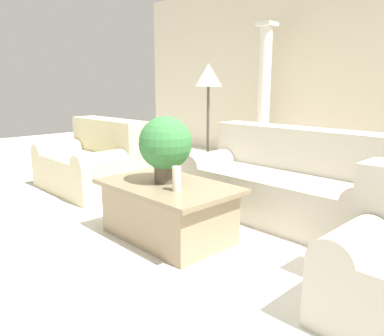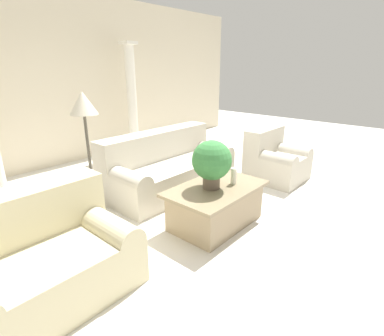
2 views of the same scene
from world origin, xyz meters
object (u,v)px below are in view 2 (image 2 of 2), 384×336
object	(u,v)px
sofa_long	(168,167)
coffee_table	(216,205)
armchair	(275,159)
loveseat	(40,258)
potted_plant	(212,161)
floor_lamp	(84,112)

from	to	relation	value
sofa_long	coffee_table	xyz separation A→B (m)	(-0.43, -1.27, -0.10)
coffee_table	armchair	world-z (taller)	armchair
loveseat	potted_plant	size ratio (longest dim) A/B	2.41
potted_plant	loveseat	bearing A→B (deg)	169.51
sofa_long	floor_lamp	world-z (taller)	floor_lamp
potted_plant	armchair	size ratio (longest dim) A/B	0.65
potted_plant	floor_lamp	size ratio (longest dim) A/B	0.36
floor_lamp	loveseat	bearing A→B (deg)	-137.64
sofa_long	potted_plant	bearing A→B (deg)	-111.41
sofa_long	coffee_table	world-z (taller)	sofa_long
floor_lamp	armchair	distance (m)	3.18
loveseat	floor_lamp	xyz separation A→B (m)	(1.10, 1.00, 0.99)
armchair	sofa_long	bearing A→B (deg)	144.48
loveseat	coffee_table	size ratio (longest dim) A/B	1.14
sofa_long	armchair	world-z (taller)	sofa_long
floor_lamp	armchair	xyz separation A→B (m)	(2.77, -1.19, -1.00)
loveseat	sofa_long	bearing A→B (deg)	20.69
loveseat	potted_plant	distance (m)	1.96
coffee_table	floor_lamp	xyz separation A→B (m)	(-0.84, 1.38, 1.10)
coffee_table	armchair	distance (m)	1.95
sofa_long	floor_lamp	xyz separation A→B (m)	(-1.26, 0.11, 1.00)
floor_lamp	armchair	bearing A→B (deg)	-23.22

